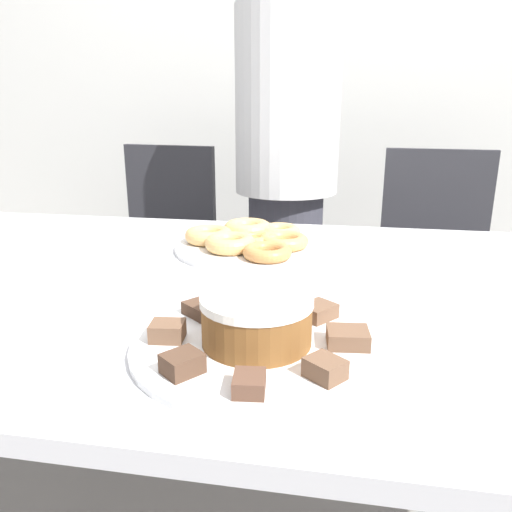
{
  "coord_description": "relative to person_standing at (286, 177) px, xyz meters",
  "views": [
    {
      "loc": [
        0.19,
        -0.9,
        1.07
      ],
      "look_at": [
        0.03,
        -0.02,
        0.8
      ],
      "focal_mm": 35.0,
      "sensor_mm": 36.0,
      "label": 1
    }
  ],
  "objects": [
    {
      "name": "wall_back",
      "position": [
        0.01,
        0.73,
        0.47
      ],
      "size": [
        8.0,
        0.05,
        2.6
      ],
      "color": "silver",
      "rests_on": "ground_plane"
    },
    {
      "name": "table",
      "position": [
        0.01,
        -0.88,
        -0.15
      ],
      "size": [
        1.97,
        1.02,
        0.74
      ],
      "color": "silver",
      "rests_on": "ground_plane"
    },
    {
      "name": "person_standing",
      "position": [
        0.0,
        0.0,
        0.0
      ],
      "size": [
        0.36,
        0.36,
        1.58
      ],
      "color": "#383842",
      "rests_on": "ground_plane"
    },
    {
      "name": "office_chair_left",
      "position": [
        -0.53,
        0.03,
        -0.38
      ],
      "size": [
        0.5,
        0.5,
        0.92
      ],
      "rotation": [
        0.0,
        0.0,
        -0.16
      ],
      "color": "black",
      "rests_on": "ground_plane"
    },
    {
      "name": "office_chair_right",
      "position": [
        0.54,
        0.03,
        -0.38
      ],
      "size": [
        0.48,
        0.48,
        0.92
      ],
      "rotation": [
        0.0,
        0.0,
        -0.09
      ],
      "color": "black",
      "rests_on": "ground_plane"
    },
    {
      "name": "plate_cake",
      "position": [
        0.09,
        -1.15,
        -0.08
      ],
      "size": [
        0.35,
        0.35,
        0.01
      ],
      "color": "white",
      "rests_on": "table"
    },
    {
      "name": "plate_donuts",
      "position": [
        0.0,
        -0.65,
        -0.08
      ],
      "size": [
        0.38,
        0.38,
        0.01
      ],
      "color": "white",
      "rests_on": "table"
    },
    {
      "name": "frosted_cake",
      "position": [
        0.09,
        -1.15,
        -0.04
      ],
      "size": [
        0.16,
        0.16,
        0.07
      ],
      "color": "brown",
      "rests_on": "plate_cake"
    },
    {
      "name": "lamington_0",
      "position": [
        0.19,
        -1.23,
        -0.06
      ],
      "size": [
        0.06,
        0.06,
        0.02
      ],
      "rotation": [
        0.0,
        0.0,
        5.6
      ],
      "color": "brown",
      "rests_on": "plate_cake"
    },
    {
      "name": "lamington_1",
      "position": [
        0.22,
        -1.14,
        -0.06
      ],
      "size": [
        0.06,
        0.05,
        0.02
      ],
      "rotation": [
        0.0,
        0.0,
        6.39
      ],
      "color": "brown",
      "rests_on": "plate_cake"
    },
    {
      "name": "lamington_2",
      "position": [
        0.17,
        -1.05,
        -0.06
      ],
      "size": [
        0.07,
        0.07,
        0.02
      ],
      "rotation": [
        0.0,
        0.0,
        7.17
      ],
      "color": "brown",
      "rests_on": "plate_cake"
    },
    {
      "name": "lamington_3",
      "position": [
        0.08,
        -1.03,
        -0.06
      ],
      "size": [
        0.05,
        0.06,
        0.03
      ],
      "rotation": [
        0.0,
        0.0,
        7.96
      ],
      "color": "brown",
      "rests_on": "plate_cake"
    },
    {
      "name": "lamington_4",
      "position": [
        -0.01,
        -1.07,
        -0.06
      ],
      "size": [
        0.08,
        0.07,
        0.02
      ],
      "rotation": [
        0.0,
        0.0,
        8.74
      ],
      "color": "#513828",
      "rests_on": "plate_cake"
    },
    {
      "name": "lamington_5",
      "position": [
        -0.03,
        -1.17,
        -0.06
      ],
      "size": [
        0.05,
        0.04,
        0.03
      ],
      "rotation": [
        0.0,
        0.0,
        9.53
      ],
      "color": "brown",
      "rests_on": "plate_cake"
    },
    {
      "name": "lamington_6",
      "position": [
        0.01,
        -1.25,
        -0.06
      ],
      "size": [
        0.06,
        0.06,
        0.03
      ],
      "rotation": [
        0.0,
        0.0,
        10.31
      ],
      "color": "#513828",
      "rests_on": "plate_cake"
    },
    {
      "name": "lamington_7",
      "position": [
        0.1,
        -1.28,
        -0.06
      ],
      "size": [
        0.04,
        0.05,
        0.02
      ],
      "rotation": [
        0.0,
        0.0,
        11.1
      ],
      "color": "brown",
      "rests_on": "plate_cake"
    },
    {
      "name": "donut_0",
      "position": [
        0.0,
        -0.65,
        -0.06
      ],
      "size": [
        0.1,
        0.1,
        0.03
      ],
      "color": "tan",
      "rests_on": "plate_donuts"
    },
    {
      "name": "donut_1",
      "position": [
        0.07,
        -0.66,
        -0.06
      ],
      "size": [
        0.12,
        0.12,
        0.03
      ],
      "color": "tan",
      "rests_on": "plate_donuts"
    },
    {
      "name": "donut_2",
      "position": [
        0.05,
        -0.58,
        -0.06
      ],
      "size": [
        0.1,
        0.1,
        0.03
      ],
      "color": "#E5AD66",
      "rests_on": "plate_donuts"
    },
    {
      "name": "donut_3",
      "position": [
        -0.03,
        -0.57,
        -0.05
      ],
      "size": [
        0.12,
        0.12,
        0.04
      ],
      "color": "#E5AD66",
      "rests_on": "plate_donuts"
    },
    {
      "name": "donut_4",
      "position": [
        -0.11,
        -0.64,
        -0.06
      ],
      "size": [
        0.12,
        0.12,
        0.03
      ],
      "color": "#E5AD66",
      "rests_on": "plate_donuts"
    },
    {
      "name": "donut_5",
      "position": [
        -0.05,
        -0.71,
        -0.06
      ],
      "size": [
        0.12,
        0.12,
        0.04
      ],
      "color": "#E5AD66",
      "rests_on": "plate_donuts"
    },
    {
      "name": "donut_6",
      "position": [
        0.05,
        -0.75,
        -0.06
      ],
      "size": [
        0.11,
        0.11,
        0.03
      ],
      "color": "#C68447",
      "rests_on": "plate_donuts"
    }
  ]
}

